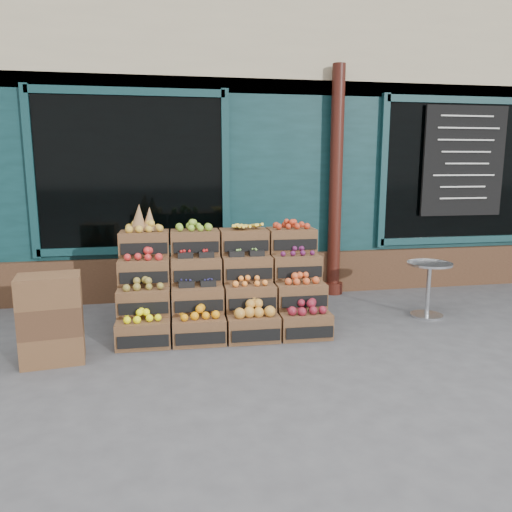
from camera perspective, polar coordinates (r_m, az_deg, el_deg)
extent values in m
plane|color=#464649|center=(5.21, 3.66, -10.56)|extent=(60.00, 60.00, 0.00)
cube|color=#0F3133|center=(9.99, -3.78, 13.56)|extent=(12.00, 6.00, 4.80)
cube|color=#C1B28C|center=(7.35, -0.84, 25.75)|extent=(12.00, 0.18, 2.00)
cube|color=#0F3133|center=(7.07, -0.75, 7.52)|extent=(12.00, 0.12, 3.00)
cube|color=#452C1B|center=(7.17, -0.63, -2.13)|extent=(12.00, 0.18, 0.60)
cube|color=black|center=(6.90, -14.03, 9.21)|extent=(2.40, 0.06, 2.00)
cube|color=black|center=(8.18, 22.28, 8.92)|extent=(2.40, 0.06, 2.00)
cylinder|color=#3A130D|center=(7.18, 9.10, 8.24)|extent=(0.18, 0.18, 3.20)
cube|color=black|center=(8.12, 22.66, 9.94)|extent=(1.30, 0.04, 1.60)
cube|color=brown|center=(5.39, -12.71, -8.52)|extent=(0.57, 0.40, 0.28)
cube|color=black|center=(5.21, -12.84, -9.54)|extent=(0.51, 0.03, 0.12)
cube|color=#FFFC0C|center=(5.33, -12.79, -6.66)|extent=(0.45, 0.31, 0.09)
cube|color=brown|center=(5.38, -6.53, -8.36)|extent=(0.57, 0.40, 0.28)
cube|color=black|center=(5.20, -6.42, -9.37)|extent=(0.51, 0.03, 0.12)
cube|color=orange|center=(5.32, -6.57, -6.44)|extent=(0.45, 0.31, 0.10)
cube|color=brown|center=(5.43, -0.39, -8.10)|extent=(0.57, 0.40, 0.28)
cube|color=black|center=(5.25, -0.05, -9.10)|extent=(0.51, 0.03, 0.12)
cube|color=#BD7E2D|center=(5.37, -0.39, -6.05)|extent=(0.45, 0.31, 0.13)
cube|color=brown|center=(5.54, 5.56, -7.77)|extent=(0.57, 0.40, 0.28)
cube|color=black|center=(5.36, 6.10, -8.72)|extent=(0.51, 0.03, 0.12)
cube|color=maroon|center=(5.48, 5.59, -5.87)|extent=(0.45, 0.31, 0.11)
cube|color=brown|center=(5.53, -12.68, -5.01)|extent=(0.57, 0.40, 0.28)
cube|color=black|center=(5.34, -12.80, -5.88)|extent=(0.51, 0.03, 0.12)
cube|color=olive|center=(5.49, -12.76, -3.15)|extent=(0.45, 0.31, 0.09)
cube|color=brown|center=(5.52, -6.69, -4.85)|extent=(0.57, 0.40, 0.28)
cube|color=black|center=(5.33, -6.60, -5.72)|extent=(0.51, 0.03, 0.12)
cube|color=navy|center=(5.48, -6.73, -3.29)|extent=(0.45, 0.31, 0.03)
cube|color=brown|center=(5.57, -0.75, -4.64)|extent=(0.57, 0.40, 0.28)
cube|color=black|center=(5.38, -0.44, -5.49)|extent=(0.51, 0.03, 0.12)
cube|color=orange|center=(5.53, -0.76, -2.88)|extent=(0.45, 0.31, 0.07)
cube|color=brown|center=(5.68, 5.02, -4.38)|extent=(0.57, 0.40, 0.28)
cube|color=black|center=(5.49, 5.53, -5.20)|extent=(0.51, 0.03, 0.12)
cube|color=#C84F23|center=(5.63, 5.05, -2.59)|extent=(0.45, 0.31, 0.09)
cube|color=brown|center=(5.69, -12.65, -1.70)|extent=(0.57, 0.40, 0.28)
cube|color=black|center=(5.50, -12.77, -2.43)|extent=(0.51, 0.03, 0.12)
cube|color=red|center=(5.66, -12.72, 0.14)|extent=(0.45, 0.31, 0.09)
cube|color=brown|center=(5.68, -6.85, -1.53)|extent=(0.57, 0.40, 0.28)
cube|color=black|center=(5.49, -6.76, -2.26)|extent=(0.51, 0.03, 0.12)
cube|color=#B01616|center=(5.65, -6.89, 0.03)|extent=(0.45, 0.31, 0.04)
cube|color=brown|center=(5.73, -1.09, -1.36)|extent=(0.57, 0.40, 0.28)
cube|color=black|center=(5.54, -0.80, -2.07)|extent=(0.51, 0.03, 0.12)
cube|color=#78AC48|center=(5.70, -1.10, 0.16)|extent=(0.45, 0.31, 0.03)
cube|color=brown|center=(5.84, 4.51, -1.17)|extent=(0.57, 0.40, 0.28)
cube|color=black|center=(5.65, 4.99, -1.86)|extent=(0.51, 0.03, 0.12)
cube|color=#511641|center=(5.80, 4.53, 0.51)|extent=(0.45, 0.31, 0.07)
cube|color=brown|center=(5.87, -12.62, 1.43)|extent=(0.57, 0.40, 0.28)
cube|color=black|center=(5.68, -12.73, 0.83)|extent=(0.51, 0.03, 0.12)
cube|color=gold|center=(5.85, -12.69, 3.22)|extent=(0.45, 0.31, 0.09)
cube|color=brown|center=(5.86, -7.00, 1.59)|extent=(0.57, 0.40, 0.28)
cube|color=black|center=(5.67, -6.92, 0.99)|extent=(0.51, 0.03, 0.12)
cube|color=#7CAB2F|center=(5.84, -7.04, 3.39)|extent=(0.45, 0.31, 0.09)
cube|color=brown|center=(5.91, -1.42, 1.74)|extent=(0.57, 0.40, 0.28)
cube|color=black|center=(5.71, -1.14, 1.15)|extent=(0.51, 0.03, 0.12)
cube|color=yellow|center=(5.88, -1.42, 3.48)|extent=(0.45, 0.31, 0.09)
cube|color=brown|center=(6.01, 4.03, 1.87)|extent=(0.57, 0.40, 0.28)
cube|color=black|center=(5.82, 4.48, 1.29)|extent=(0.51, 0.03, 0.12)
cube|color=red|center=(5.99, 4.05, 3.56)|extent=(0.45, 0.31, 0.08)
cube|color=#452C1B|center=(5.62, -3.68, -7.48)|extent=(2.29, 0.45, 0.28)
cube|color=#452C1B|center=(5.80, -3.91, -5.46)|extent=(2.29, 0.45, 0.55)
cube|color=#452C1B|center=(5.99, -4.12, -3.57)|extent=(2.29, 0.45, 0.83)
cone|color=olive|center=(5.84, -13.26, 4.30)|extent=(0.19, 0.19, 0.32)
cone|color=olive|center=(5.88, -12.09, 4.18)|extent=(0.17, 0.17, 0.28)
cube|color=brown|center=(5.23, -22.15, -9.64)|extent=(0.61, 0.46, 0.28)
cube|color=#452C1B|center=(5.14, -22.37, -6.66)|extent=(0.61, 0.46, 0.28)
cube|color=brown|center=(5.07, -22.59, -3.60)|extent=(0.61, 0.46, 0.28)
cylinder|color=#B5B8BC|center=(6.60, 18.90, -6.42)|extent=(0.40, 0.40, 0.03)
cylinder|color=#B5B8BC|center=(6.51, 19.07, -3.72)|extent=(0.05, 0.05, 0.65)
cylinder|color=#B5B8BC|center=(6.44, 19.25, -0.83)|extent=(0.54, 0.54, 0.03)
imported|color=#1A5C1B|center=(7.67, -13.25, 4.41)|extent=(0.93, 0.77, 2.18)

